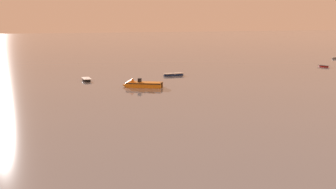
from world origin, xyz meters
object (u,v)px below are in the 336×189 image
rowboat_moored_0 (86,80)px  rowboat_moored_6 (173,75)px  rowboat_moored_5 (324,66)px  motorboat_moored_3 (139,85)px

rowboat_moored_0 → rowboat_moored_6: 18.00m
rowboat_moored_0 → rowboat_moored_5: rowboat_moored_0 is taller
rowboat_moored_5 → motorboat_moored_3: motorboat_moored_3 is taller
rowboat_moored_5 → motorboat_moored_3: bearing=-74.0°
motorboat_moored_3 → rowboat_moored_0: bearing=-28.9°
rowboat_moored_0 → rowboat_moored_6: rowboat_moored_6 is taller
motorboat_moored_3 → rowboat_moored_5: bearing=-130.3°
rowboat_moored_0 → rowboat_moored_6: (18.00, 0.25, 0.01)m
rowboat_moored_6 → motorboat_moored_3: 17.45m
rowboat_moored_0 → motorboat_moored_3: bearing=-146.9°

